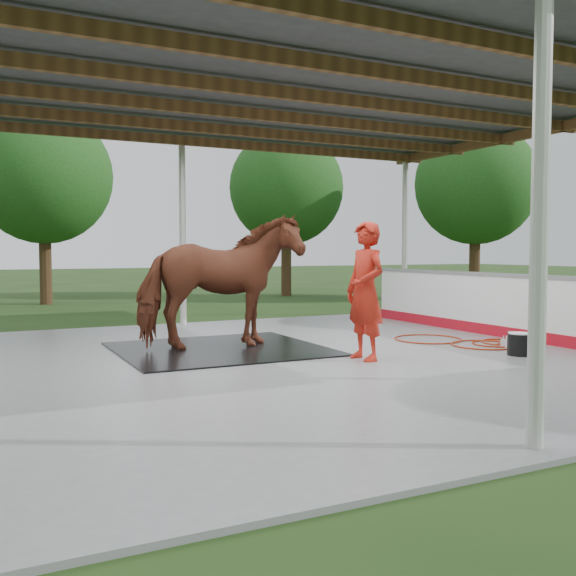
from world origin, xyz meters
name	(u,v)px	position (x,y,z in m)	size (l,w,h in m)	color
ground	(280,361)	(0.00, 0.00, 0.00)	(100.00, 100.00, 0.00)	#1E3814
concrete_slab	(280,360)	(0.00, 0.00, 0.03)	(12.00, 10.00, 0.05)	slate
pavilion_structure	(279,84)	(0.00, 0.00, 3.97)	(12.60, 10.60, 4.05)	beige
dasher_board	(514,308)	(4.60, 0.00, 0.59)	(0.16, 8.00, 1.15)	#AD0E1C
tree_belt	(272,111)	(0.30, 0.90, 3.79)	(28.00, 28.00, 5.80)	#382314
rubber_mat	(220,349)	(-0.50, 1.13, 0.06)	(3.13, 2.94, 0.02)	black
horse	(220,281)	(-0.50, 1.13, 1.13)	(1.14, 2.50, 2.11)	brown
handler	(365,291)	(1.03, -0.67, 1.04)	(0.72, 0.47, 1.97)	#B31F13
wash_bucket	(520,344)	(3.32, -1.37, 0.22)	(0.36, 0.36, 0.34)	black
soap_bottle_a	(509,340)	(3.62, -0.85, 0.19)	(0.11, 0.11, 0.29)	silver
soap_bottle_b	(503,341)	(3.69, -0.66, 0.14)	(0.08, 0.08, 0.18)	#338CD8
hose_coil	(469,342)	(3.54, -0.03, 0.06)	(2.53, 2.08, 0.02)	#9F280B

